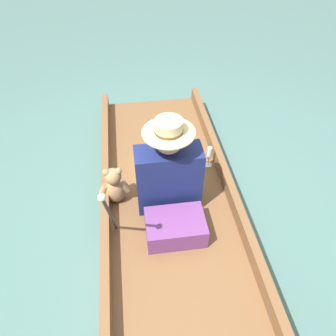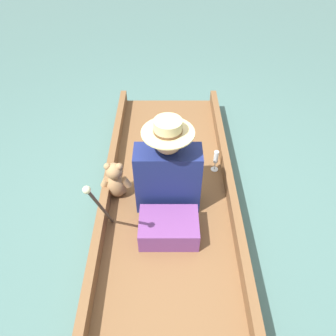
{
  "view_description": "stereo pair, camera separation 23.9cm",
  "coord_description": "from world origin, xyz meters",
  "px_view_note": "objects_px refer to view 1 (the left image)",
  "views": [
    {
      "loc": [
        -0.24,
        -1.76,
        2.14
      ],
      "look_at": [
        -0.01,
        -0.05,
        0.49
      ],
      "focal_mm": 35.0,
      "sensor_mm": 36.0,
      "label": 1
    },
    {
      "loc": [
        -0.01,
        -1.77,
        2.14
      ],
      "look_at": [
        -0.01,
        -0.05,
        0.49
      ],
      "focal_mm": 35.0,
      "sensor_mm": 36.0,
      "label": 2
    }
  ],
  "objects_px": {
    "seated_person": "(167,171)",
    "teddy_bear": "(115,187)",
    "walking_cane": "(109,212)",
    "wine_glass": "(209,154)"
  },
  "relations": [
    {
      "from": "seated_person",
      "to": "teddy_bear",
      "type": "bearing_deg",
      "value": -175.55
    },
    {
      "from": "teddy_bear",
      "to": "walking_cane",
      "type": "height_order",
      "value": "walking_cane"
    },
    {
      "from": "walking_cane",
      "to": "seated_person",
      "type": "bearing_deg",
      "value": 49.59
    },
    {
      "from": "wine_glass",
      "to": "walking_cane",
      "type": "xyz_separation_m",
      "value": [
        -0.83,
        -0.79,
        0.33
      ]
    },
    {
      "from": "teddy_bear",
      "to": "seated_person",
      "type": "bearing_deg",
      "value": 1.11
    },
    {
      "from": "seated_person",
      "to": "teddy_bear",
      "type": "distance_m",
      "value": 0.42
    },
    {
      "from": "teddy_bear",
      "to": "walking_cane",
      "type": "distance_m",
      "value": 0.57
    },
    {
      "from": "wine_glass",
      "to": "walking_cane",
      "type": "bearing_deg",
      "value": -136.47
    },
    {
      "from": "wine_glass",
      "to": "walking_cane",
      "type": "height_order",
      "value": "walking_cane"
    },
    {
      "from": "teddy_bear",
      "to": "walking_cane",
      "type": "xyz_separation_m",
      "value": [
        -0.01,
        -0.48,
        0.29
      ]
    }
  ]
}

